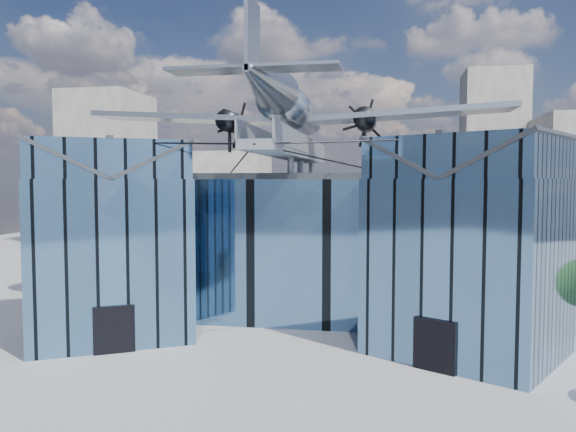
# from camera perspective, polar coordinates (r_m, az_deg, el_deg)

# --- Properties ---
(ground_plane) EXTENTS (120.00, 120.00, 0.00)m
(ground_plane) POSITION_cam_1_polar(r_m,az_deg,el_deg) (34.34, -0.59, -12.29)
(ground_plane) COLOR gray
(museum) EXTENTS (32.88, 24.50, 17.60)m
(museum) POSITION_cam_1_polar(r_m,az_deg,el_deg) (38.96, 0.98, -2.09)
(museum) COLOR teal
(museum) RESTS_ON ground
(bg_towers) EXTENTS (77.00, 24.50, 26.00)m
(bg_towers) POSITION_cam_1_polar(r_m,az_deg,el_deg) (83.09, 6.82, 3.98)
(bg_towers) COLOR gray
(bg_towers) RESTS_ON ground
(tree_side_w) EXTENTS (4.88, 4.88, 5.82)m
(tree_side_w) POSITION_cam_1_polar(r_m,az_deg,el_deg) (51.35, -23.23, -2.81)
(tree_side_w) COLOR black
(tree_side_w) RESTS_ON ground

